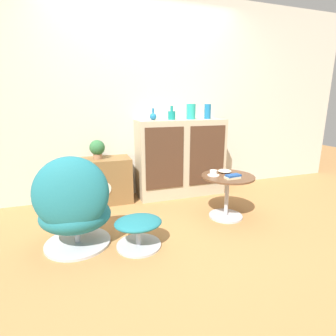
% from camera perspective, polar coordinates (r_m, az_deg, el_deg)
% --- Properties ---
extents(ground_plane, '(12.00, 12.00, 0.00)m').
position_cam_1_polar(ground_plane, '(2.64, 3.09, -14.28)').
color(ground_plane, '#A87542').
extents(wall_back, '(6.40, 0.06, 2.60)m').
position_cam_1_polar(wall_back, '(3.60, -4.93, 14.88)').
color(wall_back, beige).
rests_on(wall_back, ground_plane).
extents(sideboard, '(1.18, 0.42, 1.03)m').
position_cam_1_polar(sideboard, '(3.58, 2.75, 2.26)').
color(sideboard, tan).
rests_on(sideboard, ground_plane).
extents(tv_console, '(0.72, 0.39, 0.57)m').
position_cam_1_polar(tv_console, '(3.42, -14.14, -2.71)').
color(tv_console, brown).
rests_on(tv_console, ground_plane).
extents(egg_chair, '(0.68, 0.64, 0.85)m').
position_cam_1_polar(egg_chair, '(2.40, -19.86, -7.81)').
color(egg_chair, '#B7B7BC').
rests_on(egg_chair, ground_plane).
extents(ottoman, '(0.42, 0.40, 0.27)m').
position_cam_1_polar(ottoman, '(2.38, -6.47, -12.67)').
color(ottoman, '#B7B7BC').
rests_on(ottoman, ground_plane).
extents(coffee_table, '(0.57, 0.57, 0.48)m').
position_cam_1_polar(coffee_table, '(2.96, 12.74, -4.69)').
color(coffee_table, '#B7B7BC').
rests_on(coffee_table, ground_plane).
extents(vase_leftmost, '(0.09, 0.09, 0.15)m').
position_cam_1_polar(vase_leftmost, '(3.39, -3.26, 11.18)').
color(vase_leftmost, '#196699').
rests_on(vase_leftmost, sideboard).
extents(vase_inner_left, '(0.10, 0.10, 0.18)m').
position_cam_1_polar(vase_inner_left, '(3.46, 0.80, 11.47)').
color(vase_inner_left, '#147A75').
rests_on(vase_inner_left, sideboard).
extents(vase_inner_right, '(0.12, 0.12, 0.20)m').
position_cam_1_polar(vase_inner_right, '(3.56, 5.02, 12.13)').
color(vase_inner_right, teal).
rests_on(vase_inner_right, sideboard).
extents(vase_rightmost, '(0.09, 0.09, 0.20)m').
position_cam_1_polar(vase_rightmost, '(3.67, 8.61, 12.07)').
color(vase_rightmost, '#196699').
rests_on(vase_rightmost, sideboard).
extents(potted_plant, '(0.19, 0.19, 0.23)m').
position_cam_1_polar(potted_plant, '(3.32, -15.15, 4.13)').
color(potted_plant, '#996B4C').
rests_on(potted_plant, tv_console).
extents(teacup, '(0.13, 0.13, 0.06)m').
position_cam_1_polar(teacup, '(2.88, 9.85, -1.14)').
color(teacup, white).
rests_on(teacup, coffee_table).
extents(book_stack, '(0.17, 0.10, 0.04)m').
position_cam_1_polar(book_stack, '(2.81, 13.93, -1.82)').
color(book_stack, beige).
rests_on(book_stack, coffee_table).
extents(bowl, '(0.15, 0.15, 0.04)m').
position_cam_1_polar(bowl, '(3.02, 12.24, -0.64)').
color(bowl, beige).
rests_on(bowl, coffee_table).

